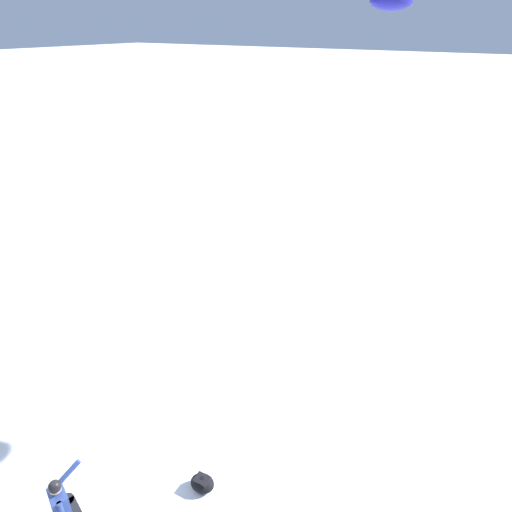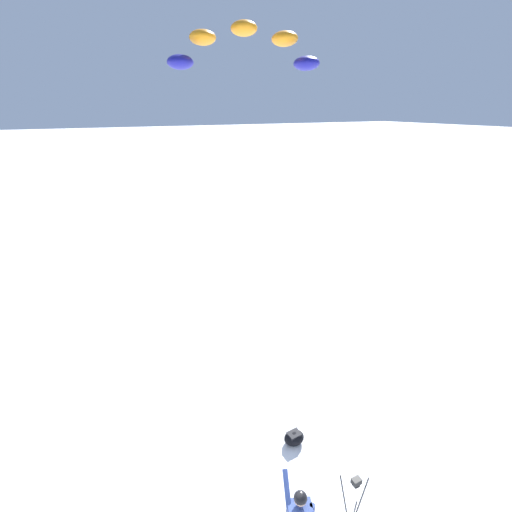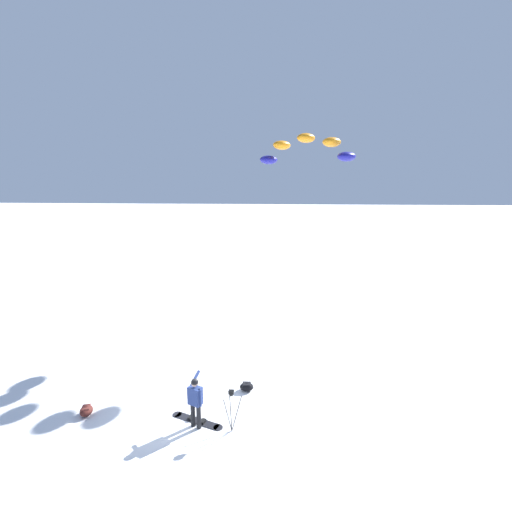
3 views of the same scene
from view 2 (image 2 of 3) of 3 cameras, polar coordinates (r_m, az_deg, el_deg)
traction_kite at (r=13.90m, az=-1.78°, el=28.77°), size 2.92×5.02×1.41m
camera_tripod at (r=8.16m, az=14.45°, el=-31.14°), size 0.55×0.52×1.35m
gear_bag_small at (r=9.92m, az=5.68°, el=-25.30°), size 0.42×0.51×0.29m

